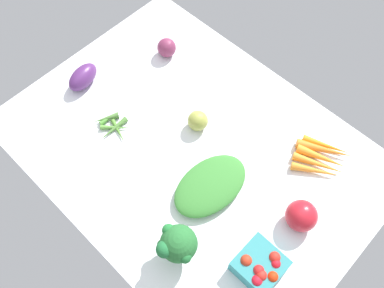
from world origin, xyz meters
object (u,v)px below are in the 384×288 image
eggplant (83,77)px  berry_basket (260,266)px  broccoli_head (177,244)px  bell_pepper_red (301,216)px  okra_pile (112,125)px  red_onion_center (167,48)px  leafy_greens_clump (210,185)px  heirloom_tomato_green (198,121)px  carrot_bunch (321,157)px

eggplant → berry_basket: bearing=-106.6°
broccoli_head → eggplant: (58.92, -17.53, -4.68)cm
broccoli_head → bell_pepper_red: bearing=-121.1°
bell_pepper_red → broccoli_head: bearing=58.9°
okra_pile → broccoli_head: size_ratio=1.05×
bell_pepper_red → eggplant: bearing=7.7°
berry_basket → broccoli_head: 20.98cm
red_onion_center → broccoli_head: broccoli_head is taller
leafy_greens_clump → heirloom_tomato_green: bearing=-36.8°
okra_pile → carrot_bunch: bearing=-146.3°
okra_pile → leafy_greens_clump: size_ratio=0.58×
heirloom_tomato_green → eggplant: bearing=19.8°
broccoli_head → heirloom_tomato_green: bearing=-53.9°
carrot_bunch → berry_basket: bearing=101.1°
red_onion_center → leafy_greens_clump: (-42.68, 25.29, -1.03)cm
bell_pepper_red → heirloom_tomato_green: size_ratio=1.36×
berry_basket → eggplant: size_ratio=0.98×
okra_pile → berry_basket: size_ratio=1.20×
heirloom_tomato_green → broccoli_head: bearing=126.1°
berry_basket → bell_pepper_red: (0.46, -16.77, 1.02)cm
red_onion_center → carrot_bunch: bearing=-177.0°
okra_pile → eggplant: size_ratio=1.17×
bell_pepper_red → heirloom_tomato_green: bearing=-4.2°
red_onion_center → eggplant: (10.09, 26.33, -0.04)cm
carrot_bunch → broccoli_head: (10.19, 46.97, 6.40)cm
red_onion_center → broccoli_head: bearing=138.1°
okra_pile → bell_pepper_red: size_ratio=1.58×
eggplant → broccoli_head: bearing=-118.3°
heirloom_tomato_green → carrot_bunch: bearing=-153.4°
bell_pepper_red → eggplant: size_ratio=0.74×
berry_basket → broccoli_head: broccoli_head is taller
berry_basket → heirloom_tomato_green: 44.19cm
carrot_bunch → red_onion_center: bearing=3.0°
bell_pepper_red → carrot_bunch: bearing=-71.1°
heirloom_tomato_green → eggplant: 38.85cm
okra_pile → heirloom_tomato_green: (-18.14, -17.53, 2.19)cm
carrot_bunch → broccoli_head: 48.48cm
berry_basket → red_onion_center: 73.76cm
red_onion_center → carrot_bunch: size_ratio=0.37×
red_onion_center → leafy_greens_clump: 49.62cm
okra_pile → carrot_bunch: carrot_bunch is taller
bell_pepper_red → carrot_bunch: 20.45cm
carrot_bunch → eggplant: size_ratio=1.50×
eggplant → bell_pepper_red: bearing=-94.0°
berry_basket → leafy_greens_clump: berry_basket is taller
berry_basket → okra_pile: bearing=-2.1°
okra_pile → leafy_greens_clump: (-34.34, -5.43, 1.20)cm
carrot_bunch → leafy_greens_clump: 32.77cm
berry_basket → red_onion_center: (66.05, -32.83, 0.03)cm
okra_pile → eggplant: 19.07cm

